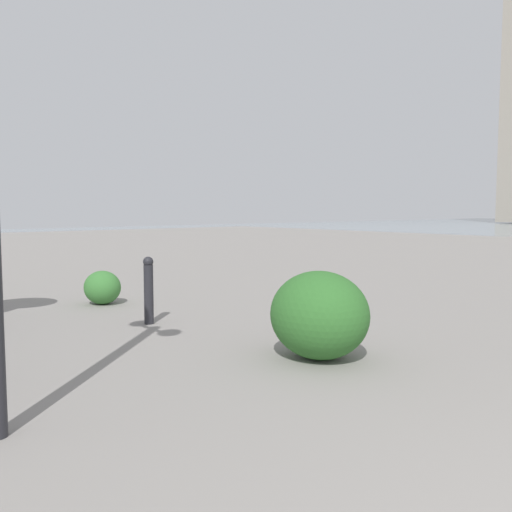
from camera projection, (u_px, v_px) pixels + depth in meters
bollard_mid at (149, 289)px, 7.12m from camera, size 0.13×0.13×0.86m
shrub_low at (319, 315)px, 5.47m from camera, size 1.02×0.91×0.86m
shrub_round at (102, 287)px, 8.61m from camera, size 0.61×0.54×0.51m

